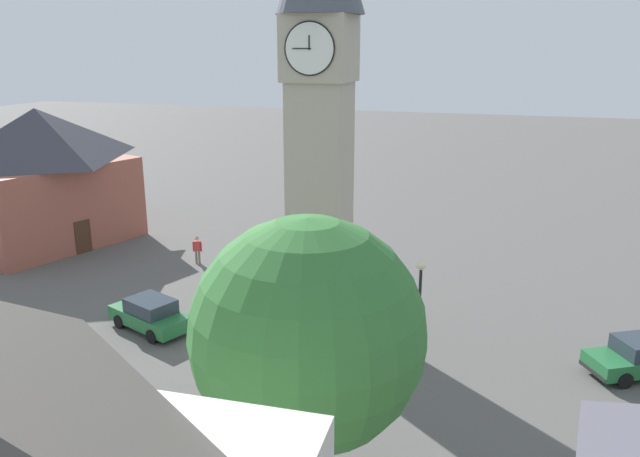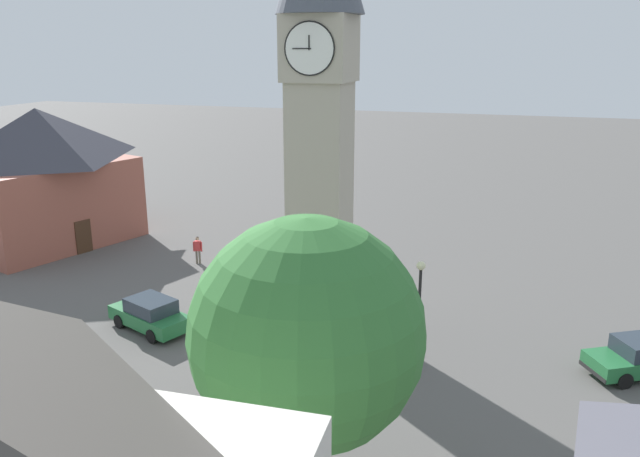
{
  "view_description": "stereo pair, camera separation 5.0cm",
  "coord_description": "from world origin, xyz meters",
  "px_view_note": "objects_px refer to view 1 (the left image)",
  "views": [
    {
      "loc": [
        -8.1,
        25.78,
        12.54
      ],
      "look_at": [
        0.0,
        0.0,
        4.7
      ],
      "focal_mm": 35.36,
      "sensor_mm": 36.0,
      "label": 1
    },
    {
      "loc": [
        -8.15,
        25.76,
        12.54
      ],
      "look_at": [
        0.0,
        0.0,
        4.7
      ],
      "focal_mm": 35.36,
      "sensor_mm": 36.0,
      "label": 2
    }
  ],
  "objects_px": {
    "car_blue_kerb": "(150,314)",
    "tree": "(308,333)",
    "pedestrian": "(197,248)",
    "car_silver_kerb": "(310,265)",
    "building_terrace_right": "(42,176)",
    "car_red_corner": "(640,357)",
    "clock_tower": "(320,70)",
    "road_sign": "(360,327)",
    "car_white_side": "(3,363)",
    "lamp_post": "(420,297)"
  },
  "relations": [
    {
      "from": "car_blue_kerb",
      "to": "building_terrace_right",
      "type": "relative_size",
      "value": 0.36
    },
    {
      "from": "pedestrian",
      "to": "lamp_post",
      "type": "distance_m",
      "value": 17.07
    },
    {
      "from": "clock_tower",
      "to": "pedestrian",
      "type": "distance_m",
      "value": 15.48
    },
    {
      "from": "car_red_corner",
      "to": "pedestrian",
      "type": "height_order",
      "value": "pedestrian"
    },
    {
      "from": "road_sign",
      "to": "building_terrace_right",
      "type": "bearing_deg",
      "value": -23.99
    },
    {
      "from": "car_white_side",
      "to": "tree",
      "type": "xyz_separation_m",
      "value": [
        -13.61,
        3.43,
        4.78
      ]
    },
    {
      "from": "clock_tower",
      "to": "tree",
      "type": "xyz_separation_m",
      "value": [
        -3.43,
        11.98,
        -6.02
      ]
    },
    {
      "from": "building_terrace_right",
      "to": "road_sign",
      "type": "relative_size",
      "value": 4.48
    },
    {
      "from": "road_sign",
      "to": "tree",
      "type": "bearing_deg",
      "value": 94.54
    },
    {
      "from": "lamp_post",
      "to": "building_terrace_right",
      "type": "bearing_deg",
      "value": -20.42
    },
    {
      "from": "clock_tower",
      "to": "car_silver_kerb",
      "type": "relative_size",
      "value": 4.79
    },
    {
      "from": "building_terrace_right",
      "to": "lamp_post",
      "type": "height_order",
      "value": "building_terrace_right"
    },
    {
      "from": "car_blue_kerb",
      "to": "tree",
      "type": "relative_size",
      "value": 0.52
    },
    {
      "from": "clock_tower",
      "to": "car_red_corner",
      "type": "bearing_deg",
      "value": 177.51
    },
    {
      "from": "car_silver_kerb",
      "to": "car_white_side",
      "type": "bearing_deg",
      "value": 61.39
    },
    {
      "from": "car_white_side",
      "to": "pedestrian",
      "type": "distance_m",
      "value": 14.61
    },
    {
      "from": "road_sign",
      "to": "pedestrian",
      "type": "bearing_deg",
      "value": -38.07
    },
    {
      "from": "car_blue_kerb",
      "to": "lamp_post",
      "type": "distance_m",
      "value": 12.45
    },
    {
      "from": "pedestrian",
      "to": "car_blue_kerb",
      "type": "bearing_deg",
      "value": 104.5
    },
    {
      "from": "car_silver_kerb",
      "to": "car_blue_kerb",
      "type": "bearing_deg",
      "value": 60.22
    },
    {
      "from": "car_blue_kerb",
      "to": "tree",
      "type": "distance_m",
      "value": 14.89
    },
    {
      "from": "car_white_side",
      "to": "building_terrace_right",
      "type": "bearing_deg",
      "value": -55.08
    },
    {
      "from": "pedestrian",
      "to": "tree",
      "type": "xyz_separation_m",
      "value": [
        -13.0,
        18.03,
        4.54
      ]
    },
    {
      "from": "car_silver_kerb",
      "to": "tree",
      "type": "bearing_deg",
      "value": 108.28
    },
    {
      "from": "lamp_post",
      "to": "road_sign",
      "type": "xyz_separation_m",
      "value": [
        2.18,
        0.92,
        -1.19
      ]
    },
    {
      "from": "car_red_corner",
      "to": "tree",
      "type": "distance_m",
      "value": 15.9
    },
    {
      "from": "pedestrian",
      "to": "tree",
      "type": "height_order",
      "value": "tree"
    },
    {
      "from": "car_silver_kerb",
      "to": "car_red_corner",
      "type": "xyz_separation_m",
      "value": [
        -15.86,
        6.29,
        0.0
      ]
    },
    {
      "from": "lamp_post",
      "to": "pedestrian",
      "type": "bearing_deg",
      "value": -31.05
    },
    {
      "from": "tree",
      "to": "building_terrace_right",
      "type": "bearing_deg",
      "value": -37.78
    },
    {
      "from": "building_terrace_right",
      "to": "road_sign",
      "type": "height_order",
      "value": "building_terrace_right"
    },
    {
      "from": "car_blue_kerb",
      "to": "pedestrian",
      "type": "xyz_separation_m",
      "value": [
        2.29,
        -8.85,
        0.25
      ]
    },
    {
      "from": "pedestrian",
      "to": "building_terrace_right",
      "type": "distance_m",
      "value": 12.01
    },
    {
      "from": "car_blue_kerb",
      "to": "road_sign",
      "type": "height_order",
      "value": "road_sign"
    },
    {
      "from": "car_red_corner",
      "to": "tree",
      "type": "relative_size",
      "value": 0.52
    },
    {
      "from": "clock_tower",
      "to": "tree",
      "type": "relative_size",
      "value": 2.31
    },
    {
      "from": "clock_tower",
      "to": "road_sign",
      "type": "relative_size",
      "value": 7.07
    },
    {
      "from": "car_white_side",
      "to": "car_blue_kerb",
      "type": "bearing_deg",
      "value": -116.82
    },
    {
      "from": "car_red_corner",
      "to": "car_white_side",
      "type": "xyz_separation_m",
      "value": [
        23.63,
        7.96,
        0.0
      ]
    },
    {
      "from": "car_silver_kerb",
      "to": "clock_tower",
      "type": "bearing_deg",
      "value": 112.87
    },
    {
      "from": "clock_tower",
      "to": "car_red_corner",
      "type": "height_order",
      "value": "clock_tower"
    },
    {
      "from": "car_blue_kerb",
      "to": "car_white_side",
      "type": "xyz_separation_m",
      "value": [
        2.9,
        5.74,
        0.0
      ]
    },
    {
      "from": "clock_tower",
      "to": "car_silver_kerb",
      "type": "bearing_deg",
      "value": -67.13
    },
    {
      "from": "car_white_side",
      "to": "building_terrace_right",
      "type": "xyz_separation_m",
      "value": [
        10.84,
        -15.53,
        3.75
      ]
    },
    {
      "from": "car_blue_kerb",
      "to": "car_red_corner",
      "type": "distance_m",
      "value": 20.84
    },
    {
      "from": "car_red_corner",
      "to": "road_sign",
      "type": "xyz_separation_m",
      "value": [
        10.68,
        3.02,
        1.14
      ]
    },
    {
      "from": "car_red_corner",
      "to": "clock_tower",
      "type": "bearing_deg",
      "value": -2.49
    },
    {
      "from": "clock_tower",
      "to": "tree",
      "type": "bearing_deg",
      "value": 106.0
    },
    {
      "from": "car_silver_kerb",
      "to": "road_sign",
      "type": "xyz_separation_m",
      "value": [
        -5.17,
        9.31,
        1.14
      ]
    },
    {
      "from": "car_white_side",
      "to": "car_red_corner",
      "type": "bearing_deg",
      "value": -161.38
    }
  ]
}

